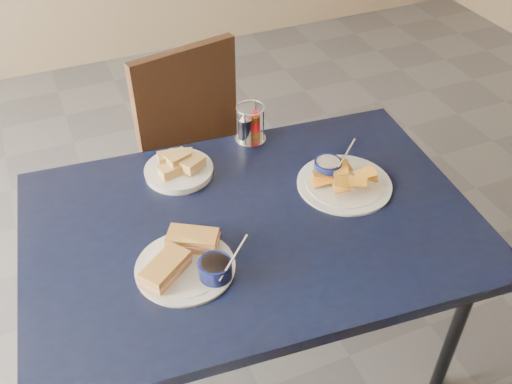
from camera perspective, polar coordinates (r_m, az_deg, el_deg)
name	(u,v)px	position (r m, az deg, el deg)	size (l,w,h in m)	color
ground	(230,326)	(2.38, -2.59, -13.21)	(6.00, 6.00, 0.00)	#505055
dining_table	(252,234)	(1.74, -0.40, -4.27)	(1.41, 1.01, 0.75)	black
chair_far	(206,149)	(2.34, -4.97, 4.31)	(0.53, 0.51, 0.95)	black
sandwich_plate	(188,261)	(1.56, -6.78, -6.85)	(0.30, 0.27, 0.12)	white
plantain_plate	(339,178)	(1.84, 8.34, 1.40)	(0.30, 0.30, 0.12)	white
bread_basket	(179,167)	(1.87, -7.72, 2.45)	(0.22, 0.22, 0.08)	white
condiment_caddy	(249,126)	(2.00, -0.70, 6.59)	(0.11, 0.11, 0.14)	silver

